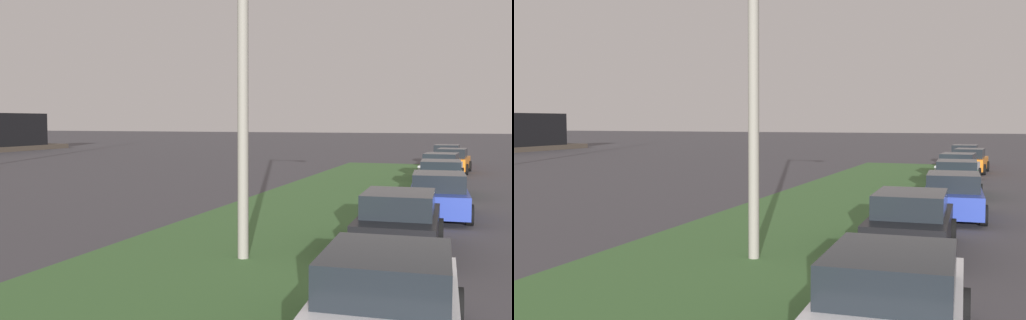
% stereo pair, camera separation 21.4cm
% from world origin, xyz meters
% --- Properties ---
extents(grass_median, '(60.00, 6.00, 0.12)m').
position_xyz_m(grass_median, '(10.00, 8.49, 0.06)').
color(grass_median, '#3D6633').
rests_on(grass_median, ground).
extents(parked_car_white, '(4.37, 2.16, 1.47)m').
position_xyz_m(parked_car_white, '(4.97, 4.24, 0.72)').
color(parked_car_white, silver).
rests_on(parked_car_white, ground).
extents(parked_car_black, '(4.35, 2.12, 1.47)m').
position_xyz_m(parked_car_black, '(11.61, 4.83, 0.72)').
color(parked_car_black, black).
rests_on(parked_car_black, ground).
extents(parked_car_blue, '(4.40, 2.21, 1.47)m').
position_xyz_m(parked_car_blue, '(17.26, 4.20, 0.72)').
color(parked_car_blue, '#23389E').
rests_on(parked_car_blue, ground).
extents(parked_car_green, '(4.37, 2.15, 1.47)m').
position_xyz_m(parked_car_green, '(23.61, 4.44, 0.72)').
color(parked_car_green, '#1E6B38').
rests_on(parked_car_green, ground).
extents(parked_car_silver, '(4.40, 2.21, 1.47)m').
position_xyz_m(parked_car_silver, '(29.45, 4.68, 0.72)').
color(parked_car_silver, '#B2B5BA').
rests_on(parked_car_silver, ground).
extents(parked_car_orange, '(4.40, 2.22, 1.47)m').
position_xyz_m(parked_car_orange, '(35.13, 4.31, 0.72)').
color(parked_car_orange, orange).
rests_on(parked_car_orange, ground).
extents(parked_car_red, '(4.36, 2.13, 1.47)m').
position_xyz_m(parked_car_red, '(40.83, 4.83, 0.72)').
color(parked_car_red, red).
rests_on(parked_car_red, ground).
extents(streetlight, '(0.57, 2.87, 7.50)m').
position_xyz_m(streetlight, '(9.24, 7.57, 4.39)').
color(streetlight, gray).
rests_on(streetlight, ground).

